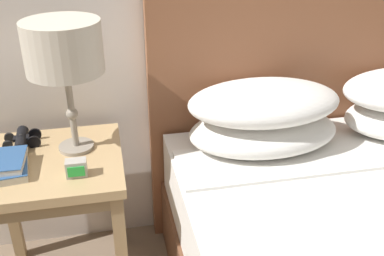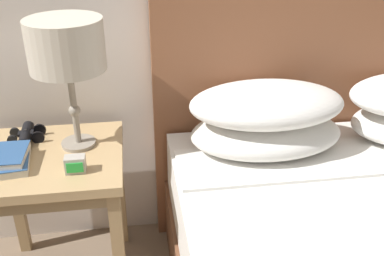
% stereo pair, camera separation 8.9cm
% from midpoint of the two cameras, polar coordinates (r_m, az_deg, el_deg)
% --- Properties ---
extents(nightstand, '(0.52, 0.50, 0.61)m').
position_cam_midpoint_polar(nightstand, '(1.77, -15.64, -5.90)').
color(nightstand, tan).
rests_on(nightstand, ground_plane).
extents(table_lamp, '(0.27, 0.27, 0.48)m').
position_cam_midpoint_polar(table_lamp, '(1.62, -14.16, 9.82)').
color(table_lamp, gray).
rests_on(table_lamp, nightstand).
extents(book_on_nightstand, '(0.16, 0.21, 0.03)m').
position_cam_midpoint_polar(book_on_nightstand, '(1.70, -20.89, -4.05)').
color(book_on_nightstand, silver).
rests_on(book_on_nightstand, nightstand).
extents(book_stacked_on_top, '(0.12, 0.17, 0.03)m').
position_cam_midpoint_polar(book_stacked_on_top, '(1.68, -20.91, -3.28)').
color(book_stacked_on_top, silver).
rests_on(book_stacked_on_top, book_on_nightstand).
extents(binoculars_pair, '(0.14, 0.16, 0.05)m').
position_cam_midpoint_polar(binoculars_pair, '(1.85, -18.97, -0.82)').
color(binoculars_pair, black).
rests_on(binoculars_pair, nightstand).
extents(alarm_clock, '(0.07, 0.05, 0.06)m').
position_cam_midpoint_polar(alarm_clock, '(1.58, -13.04, -4.54)').
color(alarm_clock, '#B7B2A8').
rests_on(alarm_clock, nightstand).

